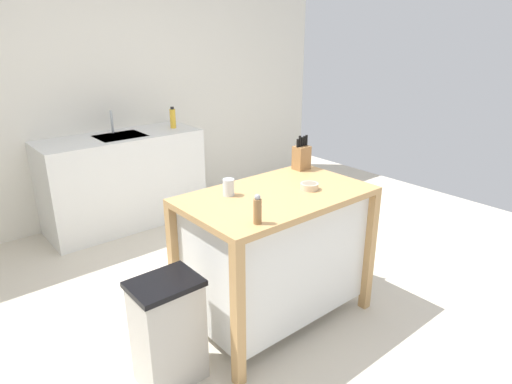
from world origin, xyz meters
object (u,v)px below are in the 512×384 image
(drinking_cup, at_px, (229,187))
(pepper_grinder, at_px, (257,210))
(sink_faucet, at_px, (112,122))
(knife_block, at_px, (301,157))
(trash_bin, at_px, (168,331))
(bottle_spray_cleaner, at_px, (173,118))
(bowl_ceramic_small, at_px, (309,186))
(kitchen_island, at_px, (276,250))

(drinking_cup, distance_m, pepper_grinder, 0.45)
(sink_faucet, bearing_deg, knife_block, -74.22)
(trash_bin, bearing_deg, knife_block, 13.32)
(drinking_cup, xyz_separation_m, sink_faucet, (0.16, 2.11, 0.06))
(pepper_grinder, relative_size, trash_bin, 0.26)
(knife_block, bearing_deg, bottle_spray_cleaner, 89.99)
(bowl_ceramic_small, xyz_separation_m, drinking_cup, (-0.45, 0.24, 0.03))
(drinking_cup, relative_size, pepper_grinder, 0.64)
(knife_block, distance_m, sink_faucet, 2.09)
(pepper_grinder, height_order, sink_faucet, sink_faucet)
(kitchen_island, xyz_separation_m, bowl_ceramic_small, (0.20, -0.08, 0.42))
(bowl_ceramic_small, distance_m, drinking_cup, 0.52)
(kitchen_island, xyz_separation_m, knife_block, (0.47, 0.26, 0.49))
(trash_bin, xyz_separation_m, sink_faucet, (0.74, 2.32, 0.70))
(knife_block, distance_m, bottle_spray_cleaner, 1.83)
(knife_block, bearing_deg, kitchen_island, -151.59)
(trash_bin, relative_size, bottle_spray_cleaner, 2.91)
(kitchen_island, distance_m, drinking_cup, 0.54)
(sink_faucet, distance_m, bottle_spray_cleaner, 0.60)
(pepper_grinder, xyz_separation_m, bottle_spray_cleaner, (0.86, 2.36, 0.03))
(knife_block, bearing_deg, trash_bin, -166.68)
(bowl_ceramic_small, height_order, bottle_spray_cleaner, bottle_spray_cleaner)
(bowl_ceramic_small, xyz_separation_m, sink_faucet, (-0.30, 2.35, 0.09))
(drinking_cup, distance_m, trash_bin, 0.89)
(drinking_cup, bearing_deg, knife_block, 7.70)
(bowl_ceramic_small, xyz_separation_m, trash_bin, (-1.04, 0.03, -0.61))
(drinking_cup, relative_size, trash_bin, 0.17)
(bowl_ceramic_small, relative_size, bottle_spray_cleaner, 0.53)
(kitchen_island, relative_size, drinking_cup, 11.43)
(drinking_cup, relative_size, bottle_spray_cleaner, 0.48)
(trash_bin, xyz_separation_m, bottle_spray_cleaner, (1.31, 2.14, 0.69))
(knife_block, xyz_separation_m, trash_bin, (-1.31, -0.31, -0.68))
(bowl_ceramic_small, relative_size, pepper_grinder, 0.70)
(knife_block, xyz_separation_m, pepper_grinder, (-0.86, -0.53, -0.02))
(knife_block, height_order, pepper_grinder, knife_block)
(kitchen_island, bearing_deg, knife_block, 28.41)
(sink_faucet, relative_size, bottle_spray_cleaner, 1.02)
(kitchen_island, bearing_deg, drinking_cup, 147.79)
(sink_faucet, bearing_deg, drinking_cup, -94.29)
(drinking_cup, height_order, sink_faucet, sink_faucet)
(trash_bin, height_order, sink_faucet, sink_faucet)
(knife_block, relative_size, sink_faucet, 1.13)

